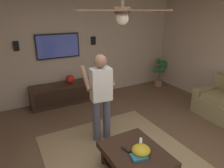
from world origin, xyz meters
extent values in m
plane|color=brown|center=(0.00, 0.00, 0.00)|extent=(7.67, 7.67, 0.00)
cube|color=#BCA893|center=(3.08, 0.00, 1.31)|extent=(0.10, 6.59, 2.63)
cube|color=#9E8460|center=(0.00, 0.11, 0.01)|extent=(2.96, 2.33, 0.01)
cube|color=#93845B|center=(0.74, -2.68, 0.29)|extent=(0.22, 0.85, 0.58)
cube|color=#332116|center=(-0.20, 0.11, 0.35)|extent=(1.00, 0.80, 0.10)
cylinder|color=#332116|center=(0.22, -0.21, 0.15)|extent=(0.07, 0.07, 0.30)
cylinder|color=#332116|center=(0.22, 0.43, 0.15)|extent=(0.07, 0.07, 0.30)
cube|color=black|center=(-0.20, 0.11, 0.10)|extent=(0.88, 0.68, 0.03)
cube|color=#332116|center=(2.75, 0.30, 0.28)|extent=(0.44, 1.70, 0.55)
cube|color=black|center=(2.52, 0.30, 0.28)|extent=(0.01, 1.56, 0.39)
cube|color=black|center=(2.99, 0.30, 1.48)|extent=(0.05, 1.09, 0.61)
cube|color=#485DD8|center=(2.96, 0.30, 1.48)|extent=(0.01, 1.03, 0.55)
cylinder|color=#4C5166|center=(0.83, 0.05, 0.41)|extent=(0.14, 0.14, 0.82)
cylinder|color=#4C5166|center=(0.85, 0.25, 0.41)|extent=(0.14, 0.14, 0.82)
cube|color=white|center=(0.84, 0.15, 1.11)|extent=(0.26, 0.38, 0.58)
sphere|color=#997056|center=(0.84, 0.15, 1.53)|extent=(0.22, 0.22, 0.22)
cylinder|color=#997056|center=(1.00, -0.09, 1.20)|extent=(0.48, 0.14, 0.37)
cylinder|color=#997056|center=(1.04, 0.35, 1.20)|extent=(0.48, 0.14, 0.37)
cube|color=white|center=(1.22, 0.11, 1.10)|extent=(0.04, 0.05, 0.16)
cylinder|color=#9E6B4C|center=(2.58, -2.75, 0.10)|extent=(0.24, 0.24, 0.20)
cylinder|color=brown|center=(2.58, -2.75, 0.36)|extent=(0.03, 0.03, 0.33)
sphere|color=#235B2D|center=(2.68, -2.78, 0.79)|extent=(0.16, 0.16, 0.16)
sphere|color=#235B2D|center=(2.61, -2.63, 0.56)|extent=(0.19, 0.19, 0.19)
sphere|color=#235B2D|center=(2.56, -2.79, 0.57)|extent=(0.23, 0.23, 0.23)
sphere|color=#235B2D|center=(2.54, -2.82, 0.58)|extent=(0.20, 0.20, 0.20)
sphere|color=#235B2D|center=(2.52, -2.84, 0.73)|extent=(0.25, 0.25, 0.25)
ellipsoid|color=gold|center=(-0.27, 0.07, 0.46)|extent=(0.27, 0.27, 0.12)
cube|color=white|center=(-0.04, -0.10, 0.41)|extent=(0.15, 0.13, 0.02)
cube|color=black|center=(-0.11, 0.22, 0.41)|extent=(0.16, 0.07, 0.02)
cube|color=teal|center=(-0.33, 0.15, 0.42)|extent=(0.20, 0.25, 0.04)
sphere|color=red|center=(2.72, 0.14, 0.66)|extent=(0.22, 0.22, 0.22)
cube|color=black|center=(3.00, -0.67, 1.55)|extent=(0.06, 0.12, 0.22)
cube|color=black|center=(3.00, 1.26, 1.55)|extent=(0.06, 0.12, 0.22)
cylinder|color=#4C3828|center=(0.12, 0.18, 2.33)|extent=(0.20, 0.20, 0.08)
sphere|color=silver|center=(0.12, 0.18, 2.23)|extent=(0.16, 0.16, 0.16)
cube|color=brown|center=(0.40, 0.33, 2.33)|extent=(0.55, 0.36, 0.02)
cube|color=brown|center=(0.12, 0.50, 2.33)|extent=(0.13, 0.56, 0.02)
cube|color=brown|center=(-0.15, 0.36, 2.33)|extent=(0.53, 0.41, 0.02)
cube|color=brown|center=(-0.14, -0.01, 2.33)|extent=(0.52, 0.43, 0.02)
cube|color=brown|center=(0.33, -0.06, 2.33)|extent=(0.46, 0.50, 0.02)
camera|label=1|loc=(-2.17, 1.58, 2.33)|focal=32.71mm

